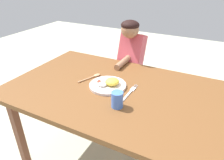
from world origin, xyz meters
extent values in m
plane|color=beige|center=(0.00, 0.00, 0.00)|extent=(8.00, 8.00, 0.00)
cube|color=brown|center=(0.00, 0.00, 0.69)|extent=(1.46, 0.92, 0.03)
cube|color=brown|center=(-0.63, -0.36, 0.34)|extent=(0.05, 0.05, 0.67)
cube|color=brown|center=(-0.63, 0.36, 0.34)|extent=(0.05, 0.05, 0.67)
cube|color=brown|center=(0.63, 0.36, 0.34)|extent=(0.05, 0.05, 0.67)
cylinder|color=silver|center=(-0.05, 0.00, 0.72)|extent=(0.26, 0.26, 0.02)
ellipsoid|color=yellow|center=(-0.02, 0.01, 0.75)|extent=(0.09, 0.10, 0.05)
ellipsoid|color=red|center=(-0.11, -0.02, 0.74)|extent=(0.05, 0.04, 0.02)
ellipsoid|color=white|center=(-0.07, -0.03, 0.74)|extent=(0.06, 0.06, 0.02)
cube|color=silver|center=(0.12, -0.05, 0.71)|extent=(0.02, 0.14, 0.01)
cube|color=silver|center=(0.12, 0.04, 0.71)|extent=(0.03, 0.05, 0.01)
cylinder|color=silver|center=(0.13, 0.09, 0.71)|extent=(0.00, 0.04, 0.00)
cylinder|color=silver|center=(0.12, 0.09, 0.71)|extent=(0.00, 0.04, 0.00)
cylinder|color=silver|center=(0.11, 0.09, 0.71)|extent=(0.00, 0.04, 0.00)
cylinder|color=tan|center=(-0.24, 0.01, 0.71)|extent=(0.06, 0.14, 0.01)
ellipsoid|color=tan|center=(-0.20, 0.10, 0.72)|extent=(0.05, 0.07, 0.01)
cylinder|color=#4577DE|center=(0.11, -0.18, 0.76)|extent=(0.07, 0.07, 0.10)
cube|color=#403A5D|center=(-0.11, 0.62, 0.29)|extent=(0.21, 0.14, 0.58)
cube|color=#CC4C59|center=(-0.11, 0.57, 0.75)|extent=(0.21, 0.25, 0.38)
sphere|color=#9E7051|center=(-0.11, 0.51, 0.99)|extent=(0.15, 0.15, 0.15)
ellipsoid|color=black|center=(-0.11, 0.51, 1.02)|extent=(0.15, 0.15, 0.08)
cylinder|color=#9E7051|center=(-0.11, 0.38, 0.73)|extent=(0.05, 0.25, 0.05)
camera|label=1|loc=(0.53, -1.07, 1.42)|focal=32.57mm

